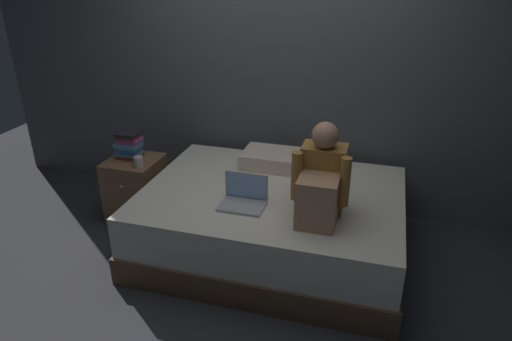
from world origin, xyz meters
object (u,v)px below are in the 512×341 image
at_px(nightstand, 136,189).
at_px(pillow, 276,159).
at_px(book_stack, 129,146).
at_px(person_sitting, 321,182).
at_px(laptop, 244,198).
at_px(bed, 272,221).
at_px(mug, 138,162).

xyz_separation_m(nightstand, pillow, (1.22, 0.27, 0.32)).
height_order(nightstand, book_stack, book_stack).
relative_size(person_sitting, laptop, 2.05).
bearing_deg(book_stack, nightstand, -37.17).
bearing_deg(nightstand, bed, -7.76).
bearing_deg(mug, book_stack, 138.50).
distance_m(nightstand, person_sitting, 1.83).
distance_m(bed, mug, 1.22).
relative_size(pillow, mug, 6.22).
distance_m(laptop, mug, 1.08).
height_order(nightstand, mug, mug).
xyz_separation_m(bed, laptop, (-0.14, -0.27, 0.33)).
bearing_deg(mug, laptop, -17.51).
bearing_deg(nightstand, book_stack, 142.83).
distance_m(pillow, mug, 1.15).
relative_size(laptop, book_stack, 1.35).
distance_m(nightstand, mug, 0.37).
relative_size(pillow, book_stack, 2.36).
distance_m(book_stack, mug, 0.24).
distance_m(laptop, book_stack, 1.29).
relative_size(nightstand, book_stack, 2.40).
distance_m(bed, laptop, 0.45).
bearing_deg(pillow, book_stack, -169.01).
distance_m(bed, pillow, 0.57).
xyz_separation_m(book_stack, mug, (0.17, -0.15, -0.07)).
distance_m(bed, nightstand, 1.31).
xyz_separation_m(bed, book_stack, (-1.34, 0.21, 0.42)).
xyz_separation_m(laptop, mug, (-1.03, 0.32, 0.02)).
xyz_separation_m(bed, mug, (-1.17, 0.06, 0.35)).
relative_size(person_sitting, pillow, 1.17).
xyz_separation_m(bed, nightstand, (-1.30, 0.18, 0.02)).
bearing_deg(book_stack, pillow, 10.99).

